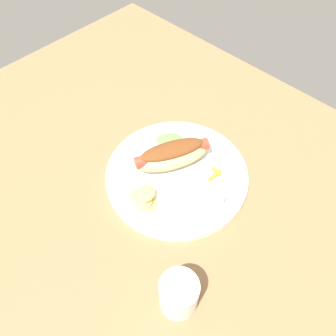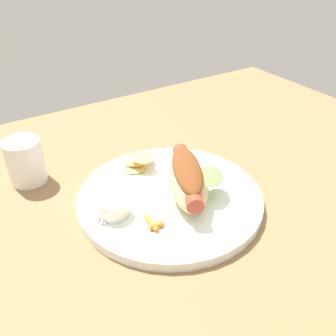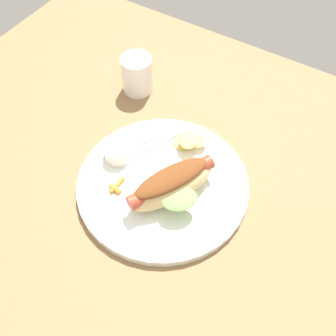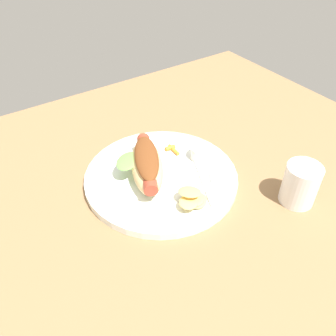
# 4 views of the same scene
# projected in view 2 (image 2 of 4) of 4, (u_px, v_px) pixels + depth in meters

# --- Properties ---
(ground_plane) EXTENTS (1.20, 0.90, 0.02)m
(ground_plane) POSITION_uv_depth(u_px,v_px,m) (179.00, 198.00, 0.65)
(ground_plane) COLOR olive
(plate) EXTENTS (0.31, 0.31, 0.02)m
(plate) POSITION_uv_depth(u_px,v_px,m) (170.00, 198.00, 0.62)
(plate) COLOR white
(plate) RESTS_ON ground_plane
(hot_dog) EXTENTS (0.13, 0.17, 0.06)m
(hot_dog) POSITION_uv_depth(u_px,v_px,m) (187.00, 178.00, 0.60)
(hot_dog) COLOR #DBB77A
(hot_dog) RESTS_ON plate
(sauce_ramekin) EXTENTS (0.05, 0.05, 0.03)m
(sauce_ramekin) POSITION_uv_depth(u_px,v_px,m) (113.00, 207.00, 0.56)
(sauce_ramekin) COLOR white
(sauce_ramekin) RESTS_ON plate
(fork) EXTENTS (0.10, 0.14, 0.00)m
(fork) POSITION_uv_depth(u_px,v_px,m) (109.00, 191.00, 0.62)
(fork) COLOR silver
(fork) RESTS_ON plate
(knife) EXTENTS (0.07, 0.14, 0.00)m
(knife) POSITION_uv_depth(u_px,v_px,m) (120.00, 186.00, 0.63)
(knife) COLOR silver
(knife) RESTS_ON plate
(chips_pile) EXTENTS (0.08, 0.07, 0.03)m
(chips_pile) POSITION_uv_depth(u_px,v_px,m) (138.00, 161.00, 0.68)
(chips_pile) COLOR #E7BF61
(chips_pile) RESTS_ON plate
(carrot_garnish) EXTENTS (0.02, 0.04, 0.01)m
(carrot_garnish) POSITION_uv_depth(u_px,v_px,m) (153.00, 224.00, 0.55)
(carrot_garnish) COLOR orange
(carrot_garnish) RESTS_ON plate
(drinking_cup) EXTENTS (0.07, 0.07, 0.08)m
(drinking_cup) POSITION_uv_depth(u_px,v_px,m) (25.00, 161.00, 0.65)
(drinking_cup) COLOR white
(drinking_cup) RESTS_ON ground_plane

